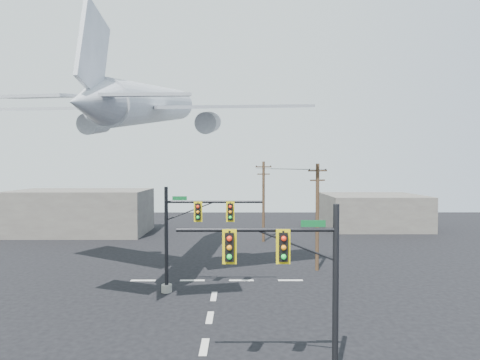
{
  "coord_description": "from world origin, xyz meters",
  "views": [
    {
      "loc": [
        1.77,
        -20.31,
        9.32
      ],
      "look_at": [
        1.86,
        5.0,
        8.44
      ],
      "focal_mm": 30.0,
      "sensor_mm": 36.0,
      "label": 1
    }
  ],
  "objects_px": {
    "utility_pole_a": "(317,215)",
    "signal_mast_near": "(302,288)",
    "signal_mast_far": "(187,236)",
    "airliner": "(151,105)",
    "utility_pole_b": "(263,200)"
  },
  "relations": [
    {
      "from": "signal_mast_far",
      "to": "airliner",
      "type": "height_order",
      "value": "airliner"
    },
    {
      "from": "signal_mast_near",
      "to": "utility_pole_b",
      "type": "xyz_separation_m",
      "value": [
        0.38,
        32.28,
        1.05
      ]
    },
    {
      "from": "airliner",
      "to": "utility_pole_a",
      "type": "bearing_deg",
      "value": -78.0
    },
    {
      "from": "signal_mast_near",
      "to": "airliner",
      "type": "distance_m",
      "value": 21.98
    },
    {
      "from": "signal_mast_far",
      "to": "utility_pole_a",
      "type": "distance_m",
      "value": 12.47
    },
    {
      "from": "utility_pole_a",
      "to": "signal_mast_near",
      "type": "bearing_deg",
      "value": -125.38
    },
    {
      "from": "signal_mast_near",
      "to": "signal_mast_far",
      "type": "xyz_separation_m",
      "value": [
        -6.48,
        12.38,
        0.06
      ]
    },
    {
      "from": "signal_mast_near",
      "to": "utility_pole_a",
      "type": "bearing_deg",
      "value": 76.89
    },
    {
      "from": "signal_mast_far",
      "to": "utility_pole_a",
      "type": "xyz_separation_m",
      "value": [
        10.8,
        6.18,
        0.81
      ]
    },
    {
      "from": "signal_mast_far",
      "to": "utility_pole_b",
      "type": "relative_size",
      "value": 0.79
    },
    {
      "from": "signal_mast_far",
      "to": "utility_pole_b",
      "type": "bearing_deg",
      "value": 70.96
    },
    {
      "from": "signal_mast_far",
      "to": "utility_pole_a",
      "type": "bearing_deg",
      "value": 29.77
    },
    {
      "from": "utility_pole_b",
      "to": "airliner",
      "type": "distance_m",
      "value": 20.86
    },
    {
      "from": "utility_pole_a",
      "to": "airliner",
      "type": "relative_size",
      "value": 0.34
    },
    {
      "from": "signal_mast_far",
      "to": "airliner",
      "type": "bearing_deg",
      "value": 128.85
    }
  ]
}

